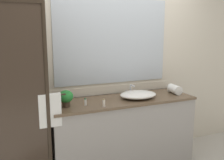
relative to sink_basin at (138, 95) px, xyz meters
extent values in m
cube|color=beige|center=(-0.20, 0.37, 0.36)|extent=(4.40, 0.05, 2.60)
cube|color=beige|center=(-0.20, 0.34, 0.01)|extent=(1.80, 0.01, 0.11)
cube|color=silver|center=(-0.20, 0.34, 0.65)|extent=(1.56, 0.01, 1.09)
cube|color=#9E9993|center=(-0.20, 0.04, -0.51)|extent=(1.80, 0.56, 0.87)
cube|color=brown|center=(-0.20, 0.03, -0.06)|extent=(1.80, 0.58, 0.03)
cylinder|color=#2D2319|center=(-1.15, -0.24, 0.06)|extent=(0.04, 0.04, 2.00)
cube|color=#382B21|center=(-1.15, 0.04, 0.06)|extent=(0.01, 0.57, 1.96)
cylinder|color=#2D2319|center=(-1.13, -0.23, 0.15)|extent=(0.32, 0.02, 0.02)
cube|color=white|center=(-1.13, -0.23, 0.00)|extent=(0.22, 0.04, 0.34)
ellipsoid|color=white|center=(0.00, 0.00, 0.00)|extent=(0.47, 0.37, 0.08)
cube|color=silver|center=(0.00, 0.21, -0.03)|extent=(0.17, 0.04, 0.02)
cylinder|color=silver|center=(0.00, 0.21, 0.03)|extent=(0.02, 0.02, 0.11)
cylinder|color=silver|center=(0.00, 0.16, 0.08)|extent=(0.02, 0.11, 0.02)
cylinder|color=silver|center=(-0.06, 0.21, 0.00)|extent=(0.02, 0.02, 0.04)
cylinder|color=silver|center=(0.06, 0.21, 0.00)|extent=(0.02, 0.02, 0.04)
cylinder|color=#473828|center=(-0.92, -0.01, -0.01)|extent=(0.09, 0.09, 0.06)
ellipsoid|color=#257A31|center=(-0.92, -0.01, 0.07)|extent=(0.16, 0.16, 0.14)
cylinder|color=silver|center=(-0.54, -0.19, 0.00)|extent=(0.03, 0.03, 0.08)
cylinder|color=#9E895B|center=(-0.54, -0.19, 0.04)|extent=(0.02, 0.02, 0.01)
cylinder|color=white|center=(-0.71, -0.06, -0.01)|extent=(0.03, 0.03, 0.07)
cylinder|color=#2D6638|center=(-0.71, -0.06, 0.03)|extent=(0.02, 0.02, 0.01)
cylinder|color=white|center=(0.56, 0.01, 0.02)|extent=(0.14, 0.22, 0.12)
camera|label=1|loc=(-1.48, -2.62, 0.75)|focal=39.42mm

